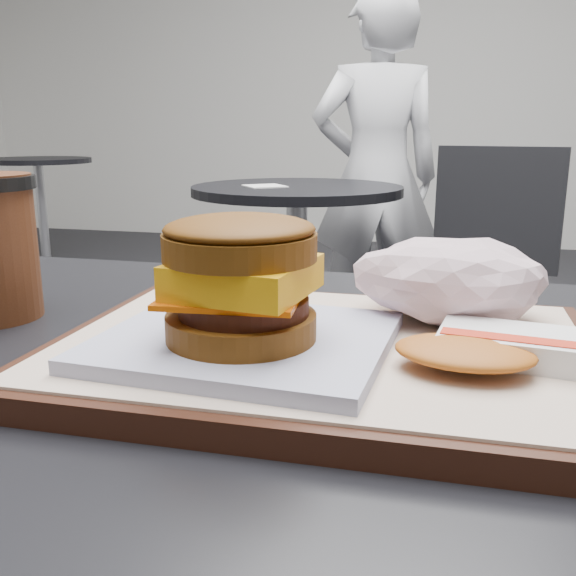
# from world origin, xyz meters

# --- Properties ---
(customer_table) EXTENTS (0.80, 0.60, 0.77)m
(customer_table) POSITION_xyz_m (0.00, 0.00, 0.58)
(customer_table) COLOR #A5A5AA
(customer_table) RESTS_ON ground
(serving_tray) EXTENTS (0.38, 0.28, 0.02)m
(serving_tray) POSITION_xyz_m (0.05, -0.01, 0.78)
(serving_tray) COLOR black
(serving_tray) RESTS_ON customer_table
(breakfast_sandwich) EXTENTS (0.20, 0.18, 0.09)m
(breakfast_sandwich) POSITION_xyz_m (0.01, -0.04, 0.83)
(breakfast_sandwich) COLOR silver
(breakfast_sandwich) RESTS_ON serving_tray
(hash_brown) EXTENTS (0.12, 0.10, 0.02)m
(hash_brown) POSITION_xyz_m (0.17, -0.03, 0.80)
(hash_brown) COLOR white
(hash_brown) RESTS_ON serving_tray
(crumpled_wrapper) EXTENTS (0.15, 0.11, 0.06)m
(crumpled_wrapper) POSITION_xyz_m (0.14, 0.07, 0.82)
(crumpled_wrapper) COLOR white
(crumpled_wrapper) RESTS_ON serving_tray
(neighbor_table) EXTENTS (0.70, 0.70, 0.75)m
(neighbor_table) POSITION_xyz_m (-0.35, 1.65, 0.55)
(neighbor_table) COLOR black
(neighbor_table) RESTS_ON ground
(napkin) EXTENTS (0.17, 0.17, 0.00)m
(napkin) POSITION_xyz_m (-0.44, 1.59, 0.75)
(napkin) COLOR silver
(napkin) RESTS_ON neighbor_table
(neighbor_chair) EXTENTS (0.64, 0.51, 0.88)m
(neighbor_chair) POSITION_xyz_m (0.17, 1.74, 0.51)
(neighbor_chair) COLOR #A6A5AA
(neighbor_chair) RESTS_ON ground
(patron) EXTENTS (0.62, 0.50, 1.48)m
(patron) POSITION_xyz_m (-0.16, 2.27, 0.74)
(patron) COLOR silver
(patron) RESTS_ON ground
(bg_table_mid) EXTENTS (0.66, 0.66, 0.75)m
(bg_table_mid) POSITION_xyz_m (-2.40, 3.20, 0.56)
(bg_table_mid) COLOR black
(bg_table_mid) RESTS_ON ground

